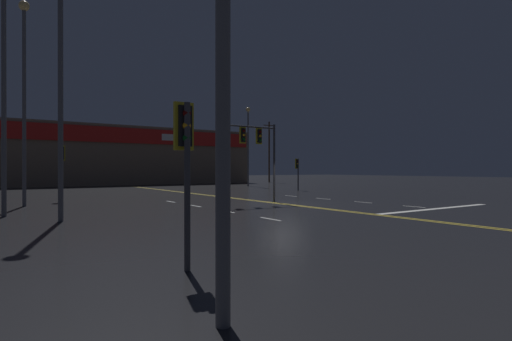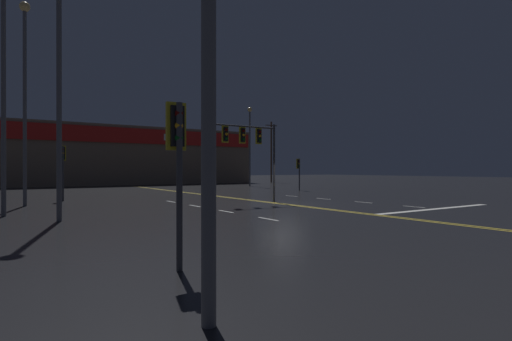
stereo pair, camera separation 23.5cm
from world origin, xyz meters
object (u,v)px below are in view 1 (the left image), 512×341
object	(u,v)px
streetlight_far_left	(24,79)
streetlight_far_right	(4,54)
traffic_signal_median	(250,141)
streetlight_near_right	(248,136)
traffic_signal_corner_northwest	(62,160)
traffic_signal_corner_northeast	(297,167)
streetlight_near_left	(61,65)
traffic_signal_corner_southwest	(185,147)

from	to	relation	value
streetlight_far_left	streetlight_far_right	world-z (taller)	streetlight_far_left
traffic_signal_median	streetlight_near_right	size ratio (longest dim) A/B	0.50
streetlight_far_left	streetlight_far_right	distance (m)	5.32
traffic_signal_corner_northwest	streetlight_near_right	world-z (taller)	streetlight_near_right
traffic_signal_corner_northeast	traffic_signal_corner_northwest	bearing A→B (deg)	-175.76
streetlight_near_left	traffic_signal_corner_northeast	bearing A→B (deg)	29.20
streetlight_near_left	streetlight_far_left	bearing A→B (deg)	94.71
traffic_signal_median	traffic_signal_corner_southwest	distance (m)	16.23
traffic_signal_corner_northeast	streetlight_near_right	world-z (taller)	streetlight_near_right
traffic_signal_corner_southwest	streetlight_far_left	xyz separation A→B (m)	(-1.63, 18.22, 4.62)
traffic_signal_corner_northwest	streetlight_near_right	size ratio (longest dim) A/B	0.37
streetlight_near_left	streetlight_far_right	bearing A→B (deg)	120.03
traffic_signal_corner_southwest	streetlight_near_left	world-z (taller)	streetlight_near_left
traffic_signal_corner_northeast	streetlight_near_left	distance (m)	26.72
traffic_signal_median	streetlight_near_right	world-z (taller)	streetlight_near_right
streetlight_far_left	traffic_signal_median	bearing A→B (deg)	-25.26
streetlight_far_right	streetlight_near_left	bearing A→B (deg)	-59.97
traffic_signal_corner_northwest	streetlight_far_left	distance (m)	5.86
traffic_signal_corner_southwest	traffic_signal_median	bearing A→B (deg)	52.03
streetlight_near_right	traffic_signal_median	bearing A→B (deg)	-122.68
traffic_signal_corner_northwest	streetlight_near_right	xyz separation A→B (m)	(22.96, 12.94, 3.57)
traffic_signal_corner_northeast	streetlight_near_left	xyz separation A→B (m)	(-23.07, -12.89, 3.94)
traffic_signal_corner_northwest	streetlight_near_left	distance (m)	11.97
streetlight_near_left	streetlight_far_right	world-z (taller)	streetlight_far_right
traffic_signal_corner_southwest	traffic_signal_corner_northeast	distance (m)	31.76
streetlight_far_right	traffic_signal_median	bearing A→B (deg)	-1.17
traffic_signal_corner_northeast	streetlight_near_right	size ratio (longest dim) A/B	0.32
traffic_signal_corner_northwest	streetlight_far_left	bearing A→B (deg)	-128.19
traffic_signal_median	traffic_signal_corner_northwest	world-z (taller)	traffic_signal_median
traffic_signal_median	streetlight_far_right	world-z (taller)	streetlight_far_right
traffic_signal_corner_northwest	streetlight_near_right	bearing A→B (deg)	29.41
traffic_signal_corner_northeast	streetlight_far_right	bearing A→B (deg)	-158.57
traffic_signal_corner_northwest	streetlight_near_left	bearing A→B (deg)	-98.31
streetlight_far_left	streetlight_near_left	bearing A→B (deg)	-85.29
traffic_signal_corner_northwest	streetlight_far_left	xyz separation A→B (m)	(-2.34, -2.97, 4.48)
traffic_signal_median	streetlight_far_left	xyz separation A→B (m)	(-11.58, 5.46, 3.32)
traffic_signal_corner_southwest	streetlight_far_right	bearing A→B (deg)	101.93
streetlight_near_right	streetlight_far_left	distance (m)	29.90
traffic_signal_median	traffic_signal_corner_northeast	distance (m)	15.84
traffic_signal_corner_southwest	streetlight_near_right	world-z (taller)	streetlight_near_right
streetlight_near_left	streetlight_far_left	distance (m)	8.41
traffic_signal_median	traffic_signal_corner_northeast	xyz separation A→B (m)	(12.17, 10.02, -1.53)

